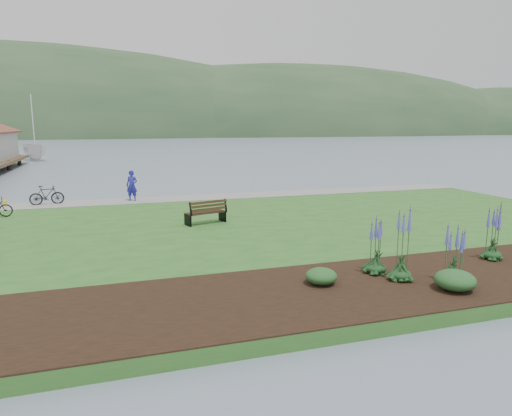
% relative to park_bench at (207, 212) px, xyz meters
% --- Properties ---
extents(ground, '(600.00, 600.00, 0.00)m').
position_rel_park_bench_xyz_m(ground, '(1.99, 0.52, -0.96)').
color(ground, slate).
rests_on(ground, ground).
extents(lawn, '(34.00, 20.00, 0.40)m').
position_rel_park_bench_xyz_m(lawn, '(1.99, -1.48, -0.76)').
color(lawn, '#295E21').
rests_on(lawn, ground).
extents(shoreline_path, '(34.00, 2.20, 0.03)m').
position_rel_park_bench_xyz_m(shoreline_path, '(1.99, 7.42, -0.55)').
color(shoreline_path, gray).
rests_on(shoreline_path, lawn).
extents(garden_bed, '(24.00, 4.40, 0.04)m').
position_rel_park_bench_xyz_m(garden_bed, '(4.99, -9.28, -0.54)').
color(garden_bed, black).
rests_on(garden_bed, lawn).
extents(far_hillside, '(580.00, 80.00, 38.00)m').
position_rel_park_bench_xyz_m(far_hillside, '(21.99, 170.52, -0.96)').
color(far_hillside, '#2A4929').
rests_on(far_hillside, ground).
extents(park_bench, '(1.95, 1.22, 1.13)m').
position_rel_park_bench_xyz_m(park_bench, '(0.00, 0.00, 0.00)').
color(park_bench, black).
rests_on(park_bench, lawn).
extents(person, '(0.92, 0.80, 2.13)m').
position_rel_park_bench_xyz_m(person, '(-2.92, 7.38, 0.51)').
color(person, '#22239F').
rests_on(person, lawn).
extents(bicycle_b, '(0.78, 1.86, 1.09)m').
position_rel_park_bench_xyz_m(bicycle_b, '(-7.54, 7.58, -0.02)').
color(bicycle_b, black).
rests_on(bicycle_b, lawn).
extents(sailboat, '(13.96, 14.06, 27.88)m').
position_rel_park_bench_xyz_m(sailboat, '(-13.71, 47.83, -0.96)').
color(sailboat, silver).
rests_on(sailboat, ground).
extents(pannier, '(0.25, 0.34, 0.34)m').
position_rel_park_bench_xyz_m(pannier, '(-9.69, 7.72, -0.39)').
color(pannier, gold).
rests_on(pannier, lawn).
extents(echium_0, '(0.62, 0.62, 2.35)m').
position_rel_park_bench_xyz_m(echium_0, '(3.80, -9.23, 0.38)').
color(echium_0, '#143818').
rests_on(echium_0, garden_bed).
extents(echium_1, '(0.62, 0.62, 2.06)m').
position_rel_park_bench_xyz_m(echium_1, '(7.92, -8.38, 0.36)').
color(echium_1, '#143818').
rests_on(echium_1, garden_bed).
extents(echium_4, '(0.62, 0.62, 2.02)m').
position_rel_park_bench_xyz_m(echium_4, '(3.45, -8.49, 0.29)').
color(echium_4, '#143818').
rests_on(echium_4, garden_bed).
extents(echium_5, '(0.62, 0.62, 1.78)m').
position_rel_park_bench_xyz_m(echium_5, '(5.13, -9.81, 0.22)').
color(echium_5, '#143818').
rests_on(echium_5, garden_bed).
extents(shrub_0, '(0.89, 0.89, 0.44)m').
position_rel_park_bench_xyz_m(shrub_0, '(1.47, -8.84, -0.30)').
color(shrub_0, '#1E4C21').
rests_on(shrub_0, garden_bed).
extents(shrub_1, '(1.08, 1.08, 0.54)m').
position_rel_park_bench_xyz_m(shrub_1, '(4.71, -10.36, -0.25)').
color(shrub_1, '#1E4C21').
rests_on(shrub_1, garden_bed).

